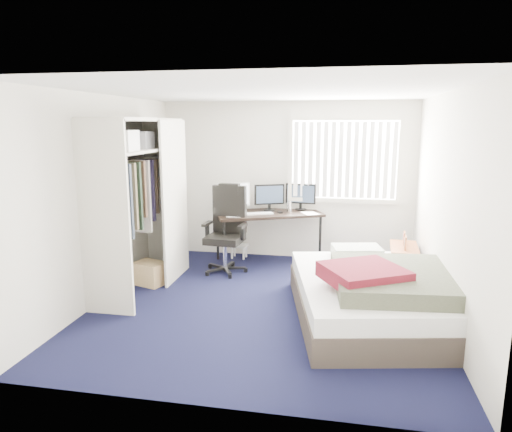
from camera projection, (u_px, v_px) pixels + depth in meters
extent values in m
plane|color=black|center=(264.00, 304.00, 5.53)|extent=(4.20, 4.20, 0.00)
plane|color=silver|center=(286.00, 181.00, 7.31)|extent=(4.00, 0.00, 4.00)
plane|color=silver|center=(216.00, 252.00, 3.26)|extent=(4.00, 0.00, 4.00)
plane|color=silver|center=(106.00, 198.00, 5.65)|extent=(0.00, 4.20, 4.20)
plane|color=silver|center=(447.00, 208.00, 4.93)|extent=(0.00, 4.20, 4.20)
plane|color=white|center=(265.00, 91.00, 5.04)|extent=(4.20, 4.20, 0.00)
cube|color=white|center=(344.00, 160.00, 7.06)|extent=(1.60, 0.02, 1.20)
cube|color=beige|center=(346.00, 118.00, 6.91)|extent=(1.72, 0.06, 0.06)
cube|color=beige|center=(343.00, 200.00, 7.16)|extent=(1.72, 0.06, 0.06)
cube|color=white|center=(344.00, 160.00, 7.00)|extent=(1.60, 0.04, 1.16)
cube|color=beige|center=(104.00, 220.00, 5.04)|extent=(0.60, 0.04, 2.20)
cube|color=beige|center=(165.00, 196.00, 6.78)|extent=(0.60, 0.04, 2.20)
cube|color=beige|center=(135.00, 120.00, 5.69)|extent=(0.60, 1.80, 0.04)
cube|color=beige|center=(136.00, 150.00, 5.77)|extent=(0.56, 1.74, 0.03)
cylinder|color=silver|center=(137.00, 160.00, 5.79)|extent=(0.03, 1.72, 0.03)
cube|color=#26262B|center=(135.00, 196.00, 5.78)|extent=(0.38, 1.10, 0.90)
cube|color=beige|center=(175.00, 201.00, 6.29)|extent=(0.03, 0.90, 2.20)
cube|color=white|center=(119.00, 141.00, 5.31)|extent=(0.38, 0.30, 0.24)
cube|color=gray|center=(138.00, 140.00, 5.79)|extent=(0.34, 0.28, 0.22)
cube|color=black|center=(268.00, 214.00, 7.09)|extent=(1.78, 1.35, 0.04)
cylinder|color=black|center=(224.00, 247.00, 6.69)|extent=(0.04, 0.04, 0.76)
cylinder|color=black|center=(218.00, 236.00, 7.30)|extent=(0.04, 0.04, 0.76)
cylinder|color=black|center=(320.00, 241.00, 7.04)|extent=(0.04, 0.04, 0.76)
cylinder|color=black|center=(306.00, 231.00, 7.64)|extent=(0.04, 0.04, 0.76)
cube|color=white|center=(234.00, 194.00, 7.03)|extent=(0.47, 0.23, 0.36)
cube|color=white|center=(234.00, 194.00, 7.03)|extent=(0.41, 0.19, 0.31)
cube|color=black|center=(269.00, 194.00, 7.17)|extent=(0.45, 0.22, 0.32)
cube|color=#1E2838|center=(269.00, 194.00, 7.17)|extent=(0.39, 0.18, 0.27)
cube|color=black|center=(301.00, 194.00, 7.24)|extent=(0.45, 0.22, 0.32)
cube|color=#1E2838|center=(301.00, 194.00, 7.24)|extent=(0.39, 0.18, 0.27)
cube|color=white|center=(260.00, 213.00, 6.94)|extent=(0.42, 0.29, 0.02)
cube|color=black|center=(280.00, 212.00, 7.02)|extent=(0.10, 0.12, 0.02)
cylinder|color=silver|center=(289.00, 207.00, 7.09)|extent=(0.08, 0.08, 0.16)
cube|color=white|center=(268.00, 212.00, 7.08)|extent=(0.39, 0.38, 0.00)
cube|color=black|center=(225.00, 268.00, 6.72)|extent=(0.66, 0.66, 0.12)
cylinder|color=silver|center=(225.00, 254.00, 6.68)|extent=(0.06, 0.06, 0.40)
cube|color=black|center=(225.00, 239.00, 6.64)|extent=(0.55, 0.55, 0.10)
cube|color=black|center=(230.00, 209.00, 6.78)|extent=(0.51, 0.15, 0.70)
cube|color=black|center=(229.00, 189.00, 6.72)|extent=(0.31, 0.15, 0.16)
cube|color=black|center=(207.00, 224.00, 6.67)|extent=(0.10, 0.29, 0.04)
cube|color=black|center=(242.00, 226.00, 6.52)|extent=(0.10, 0.29, 0.04)
cube|color=white|center=(239.00, 245.00, 7.41)|extent=(0.29, 0.24, 0.03)
cylinder|color=white|center=(232.00, 253.00, 7.39)|extent=(0.03, 0.03, 0.20)
cylinder|color=white|center=(235.00, 250.00, 7.52)|extent=(0.03, 0.03, 0.20)
cylinder|color=white|center=(244.00, 254.00, 7.33)|extent=(0.03, 0.03, 0.20)
cylinder|color=white|center=(246.00, 251.00, 7.47)|extent=(0.03, 0.03, 0.20)
cube|color=brown|center=(404.00, 248.00, 6.26)|extent=(0.41, 0.75, 0.04)
cube|color=brown|center=(393.00, 271.00, 6.03)|extent=(0.04, 0.04, 0.46)
cube|color=brown|center=(392.00, 258.00, 6.65)|extent=(0.04, 0.04, 0.46)
cube|color=brown|center=(416.00, 273.00, 5.96)|extent=(0.04, 0.04, 0.46)
cube|color=brown|center=(412.00, 259.00, 6.58)|extent=(0.04, 0.04, 0.46)
cube|color=brown|center=(405.00, 243.00, 6.08)|extent=(0.03, 0.14, 0.18)
cube|color=brown|center=(404.00, 238.00, 6.34)|extent=(0.03, 0.14, 0.18)
cube|color=#3B322A|center=(372.00, 306.00, 5.12)|extent=(2.03, 2.46, 0.28)
cube|color=white|center=(373.00, 286.00, 5.07)|extent=(1.98, 2.41, 0.20)
cube|color=beige|center=(357.00, 252.00, 5.83)|extent=(0.67, 0.51, 0.14)
cube|color=#373B2C|center=(394.00, 279.00, 4.80)|extent=(1.34, 1.46, 0.18)
cube|color=#570F16|center=(363.00, 274.00, 4.68)|extent=(1.00, 0.98, 0.16)
cube|color=tan|center=(150.00, 273.00, 6.21)|extent=(0.48, 0.42, 0.30)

